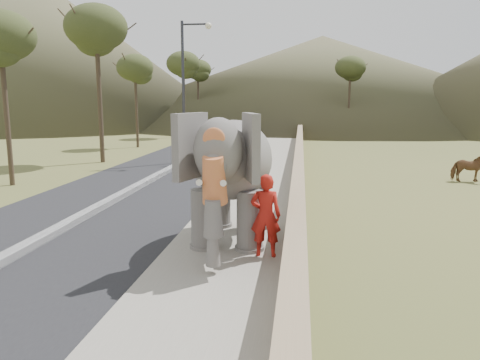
{
  "coord_description": "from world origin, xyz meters",
  "views": [
    {
      "loc": [
        1.7,
        -11.91,
        3.75
      ],
      "look_at": [
        0.2,
        -0.33,
        1.7
      ],
      "focal_mm": 35.0,
      "sensor_mm": 36.0,
      "label": 1
    }
  ],
  "objects_px": {
    "cow": "(469,168)",
    "elephant_and_man": "(234,177)",
    "lamppost": "(188,78)",
    "motorcyclist": "(239,135)"
  },
  "relations": [
    {
      "from": "lamppost",
      "to": "motorcyclist",
      "type": "height_order",
      "value": "lamppost"
    },
    {
      "from": "lamppost",
      "to": "elephant_and_man",
      "type": "bearing_deg",
      "value": -72.35
    },
    {
      "from": "cow",
      "to": "elephant_and_man",
      "type": "xyz_separation_m",
      "value": [
        -9.28,
        -10.29,
        1.11
      ]
    },
    {
      "from": "cow",
      "to": "motorcyclist",
      "type": "distance_m",
      "value": 20.04
    },
    {
      "from": "cow",
      "to": "motorcyclist",
      "type": "relative_size",
      "value": 0.76
    },
    {
      "from": "elephant_and_man",
      "to": "motorcyclist",
      "type": "relative_size",
      "value": 2.25
    },
    {
      "from": "elephant_and_man",
      "to": "motorcyclist",
      "type": "bearing_deg",
      "value": 97.27
    },
    {
      "from": "motorcyclist",
      "to": "cow",
      "type": "bearing_deg",
      "value": -51.11
    },
    {
      "from": "lamppost",
      "to": "motorcyclist",
      "type": "xyz_separation_m",
      "value": [
        1.41,
        11.08,
        -4.06
      ]
    },
    {
      "from": "cow",
      "to": "motorcyclist",
      "type": "bearing_deg",
      "value": 35.22
    }
  ]
}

